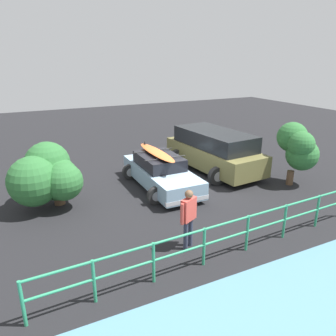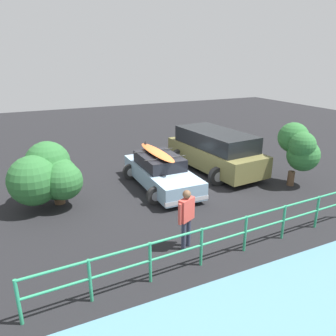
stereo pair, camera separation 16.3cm
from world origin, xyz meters
name	(u,v)px [view 2 (the right image)]	position (x,y,z in m)	size (l,w,h in m)	color
ground_plane	(177,186)	(0.00, 0.00, -0.01)	(44.00, 44.00, 0.02)	black
sedan_car	(161,172)	(0.61, -0.20, 0.60)	(2.24, 4.31, 1.51)	#8CADC6
suv_car	(215,150)	(-2.29, -0.94, 0.91)	(2.89, 5.09, 1.76)	brown
person_bystander	(186,214)	(1.76, 3.97, 0.97)	(0.58, 0.37, 1.62)	#33384C
railing_fence	(224,235)	(1.14, 4.78, 0.65)	(9.35, 0.43, 0.99)	#2D9366
bush_near_left	(49,176)	(4.61, -0.22, 1.06)	(2.30, 2.22, 2.11)	brown
bush_near_right	(299,147)	(-4.24, 1.83, 1.51)	(1.31, 1.68, 2.39)	brown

